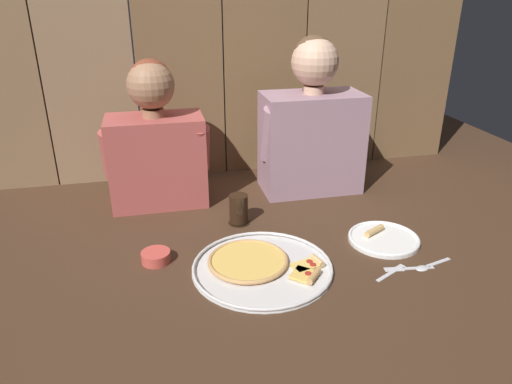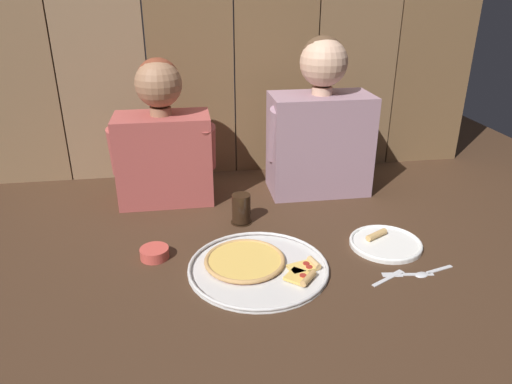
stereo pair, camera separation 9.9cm
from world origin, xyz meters
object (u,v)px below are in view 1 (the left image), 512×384
(dinner_plate, at_px, (384,239))
(dipping_bowl, at_px, (156,256))
(pizza_tray, at_px, (259,265))
(drinking_glass, at_px, (239,209))
(diner_left, at_px, (156,142))
(diner_right, at_px, (312,125))

(dinner_plate, bearing_deg, dipping_bowl, 176.94)
(pizza_tray, xyz_separation_m, drinking_glass, (-0.00, 0.31, 0.04))
(pizza_tray, relative_size, diner_left, 0.77)
(diner_left, xyz_separation_m, diner_right, (0.62, 0.00, 0.03))
(dipping_bowl, distance_m, diner_right, 0.84)
(drinking_glass, xyz_separation_m, diner_right, (0.35, 0.25, 0.23))
(dinner_plate, distance_m, diner_right, 0.57)
(pizza_tray, relative_size, dipping_bowl, 4.70)
(dinner_plate, bearing_deg, drinking_glass, 152.09)
(dinner_plate, relative_size, diner_left, 0.43)
(diner_left, bearing_deg, pizza_tray, -63.72)
(dinner_plate, distance_m, diner_left, 0.91)
(pizza_tray, relative_size, drinking_glass, 3.90)
(pizza_tray, distance_m, diner_right, 0.71)
(pizza_tray, distance_m, dinner_plate, 0.45)
(pizza_tray, height_order, diner_right, diner_right)
(dipping_bowl, height_order, diner_left, diner_left)
(dinner_plate, xyz_separation_m, dipping_bowl, (-0.76, 0.04, 0.01))
(dinner_plate, height_order, drinking_glass, drinking_glass)
(diner_right, bearing_deg, dipping_bowl, -145.60)
(dipping_bowl, bearing_deg, dinner_plate, -3.06)
(pizza_tray, height_order, dinner_plate, dinner_plate)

